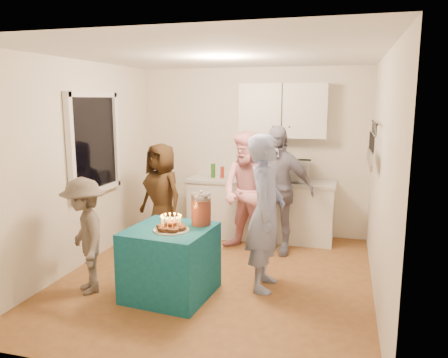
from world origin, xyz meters
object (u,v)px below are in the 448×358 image
(party_table, at_px, (170,262))
(woman_back_right, at_px, (276,190))
(counter, at_px, (260,210))
(microwave, at_px, (291,171))
(woman_back_center, at_px, (248,193))
(child_near_left, at_px, (85,236))
(woman_back_left, at_px, (162,196))
(man_birthday, at_px, (266,213))
(punch_jar, at_px, (201,210))

(party_table, bearing_deg, woman_back_right, 62.77)
(counter, bearing_deg, microwave, 0.00)
(woman_back_center, bearing_deg, party_table, -87.57)
(woman_back_center, xyz_separation_m, child_near_left, (-1.44, -1.75, -0.20))
(woman_back_left, bearing_deg, counter, 55.81)
(party_table, height_order, woman_back_right, woman_back_right)
(counter, xyz_separation_m, microwave, (0.46, 0.00, 0.64))
(counter, distance_m, man_birthday, 1.89)
(woman_back_left, relative_size, woman_back_right, 0.85)
(microwave, relative_size, party_table, 0.67)
(punch_jar, xyz_separation_m, child_near_left, (-1.21, -0.39, -0.28))
(counter, distance_m, microwave, 0.79)
(microwave, relative_size, man_birthday, 0.32)
(woman_back_right, bearing_deg, counter, 120.52)
(microwave, bearing_deg, punch_jar, -114.61)
(man_birthday, bearing_deg, counter, 11.00)
(counter, xyz_separation_m, child_near_left, (-1.48, -2.44, 0.22))
(woman_back_left, distance_m, woman_back_center, 1.26)
(party_table, relative_size, woman_back_left, 0.56)
(punch_jar, height_order, woman_back_center, woman_back_center)
(man_birthday, distance_m, woman_back_left, 1.97)
(party_table, distance_m, child_near_left, 0.98)
(man_birthday, relative_size, woman_back_left, 1.16)
(woman_back_center, distance_m, woman_back_right, 0.38)
(counter, bearing_deg, man_birthday, -77.29)
(punch_jar, height_order, child_near_left, child_near_left)
(woman_back_left, bearing_deg, microwave, 48.56)
(party_table, relative_size, man_birthday, 0.49)
(party_table, bearing_deg, microwave, 66.06)
(counter, bearing_deg, woman_back_center, -93.07)
(man_birthday, distance_m, woman_back_right, 1.22)
(woman_back_center, relative_size, child_near_left, 1.31)
(man_birthday, xyz_separation_m, woman_back_left, (-1.69, 1.00, -0.12))
(party_table, bearing_deg, child_near_left, -169.86)
(party_table, bearing_deg, counter, 76.49)
(counter, relative_size, punch_jar, 6.47)
(man_birthday, bearing_deg, woman_back_right, 2.03)
(microwave, bearing_deg, woman_back_center, -131.18)
(counter, distance_m, child_near_left, 2.86)
(woman_back_center, relative_size, woman_back_right, 0.95)
(man_birthday, bearing_deg, microwave, -3.56)
(party_table, distance_m, woman_back_right, 1.97)
(microwave, bearing_deg, woman_back_left, -160.72)
(woman_back_left, xyz_separation_m, child_near_left, (-0.19, -1.65, -0.11))
(counter, relative_size, woman_back_left, 1.46)
(microwave, relative_size, woman_back_left, 0.38)
(man_birthday, distance_m, child_near_left, 2.00)
(microwave, relative_size, punch_jar, 1.66)
(counter, height_order, woman_back_right, woman_back_right)
(punch_jar, bearing_deg, woman_back_center, 80.50)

